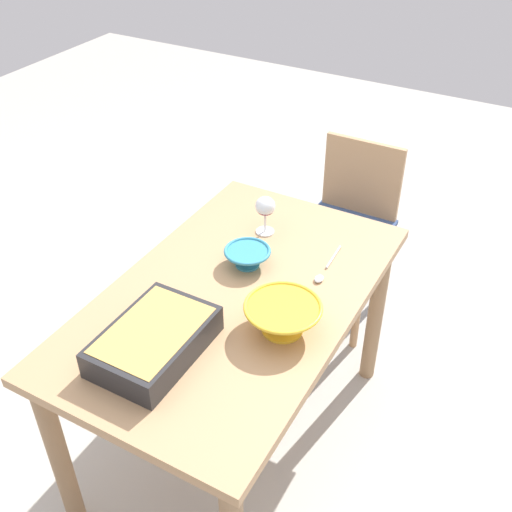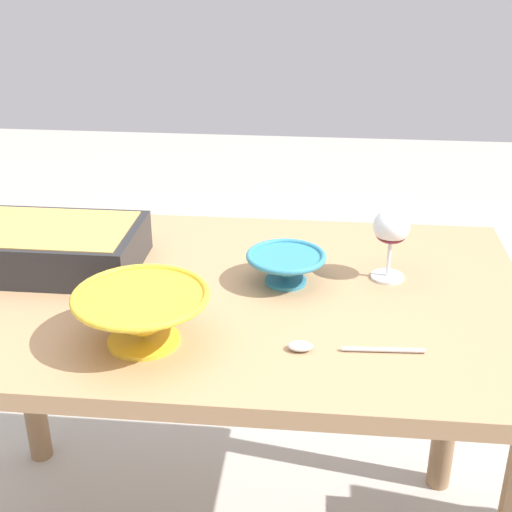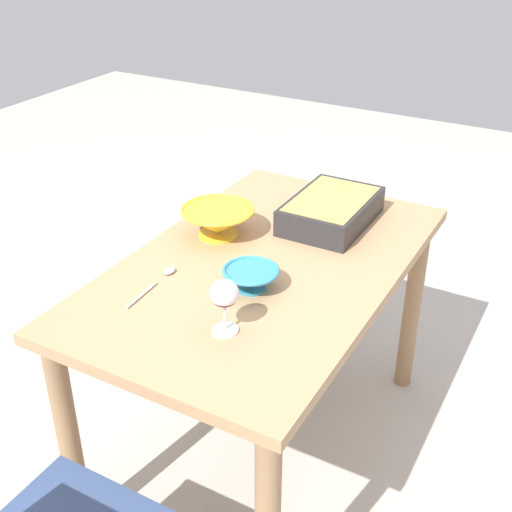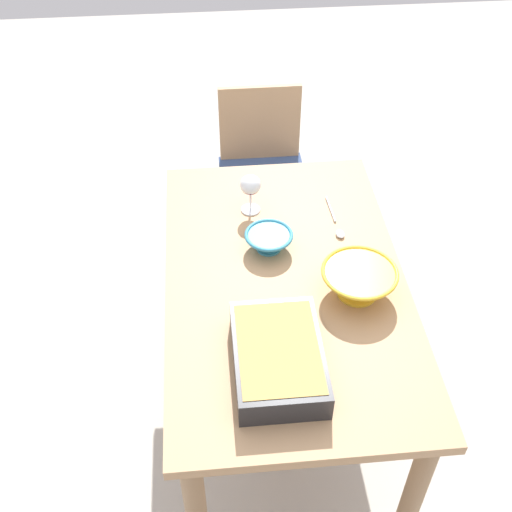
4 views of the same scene
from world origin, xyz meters
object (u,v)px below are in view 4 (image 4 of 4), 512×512
at_px(dining_table, 285,303).
at_px(small_bowl, 359,281).
at_px(chair, 262,172).
at_px(wine_glass, 250,187).
at_px(casserole_dish, 278,357).
at_px(serving_spoon, 337,225).
at_px(mixing_bowl, 269,240).

height_order(dining_table, small_bowl, small_bowl).
bearing_deg(chair, wine_glass, 170.30).
xyz_separation_m(wine_glass, small_bowl, (-0.45, -0.30, -0.05)).
bearing_deg(chair, small_bowl, -169.93).
xyz_separation_m(casserole_dish, serving_spoon, (0.59, -0.28, -0.04)).
xyz_separation_m(chair, mixing_bowl, (-0.84, 0.07, 0.33)).
bearing_deg(small_bowl, serving_spoon, 0.69).
bearing_deg(casserole_dish, serving_spoon, -25.45).
relative_size(dining_table, chair, 1.53).
xyz_separation_m(wine_glass, mixing_bowl, (-0.21, -0.04, -0.07)).
bearing_deg(dining_table, casserole_dish, 169.06).
distance_m(mixing_bowl, small_bowl, 0.35).
relative_size(chair, casserole_dish, 2.28).
relative_size(casserole_dish, mixing_bowl, 2.24).
bearing_deg(dining_table, small_bowl, -110.39).
height_order(dining_table, mixing_bowl, mixing_bowl).
relative_size(dining_table, small_bowl, 5.36).
bearing_deg(casserole_dish, mixing_bowl, -3.18).
bearing_deg(wine_glass, mixing_bowl, -168.37).
bearing_deg(serving_spoon, wine_glass, 67.62).
bearing_deg(chair, serving_spoon, -166.05).
distance_m(casserole_dish, small_bowl, 0.39).
height_order(chair, serving_spoon, chair).
relative_size(mixing_bowl, small_bowl, 0.68).
relative_size(chair, small_bowl, 3.50).
xyz_separation_m(small_bowl, serving_spoon, (0.32, 0.00, -0.05)).
xyz_separation_m(dining_table, mixing_bowl, (0.15, 0.04, 0.15)).
height_order(dining_table, casserole_dish, casserole_dish).
bearing_deg(casserole_dish, small_bowl, -46.89).
height_order(wine_glass, mixing_bowl, wine_glass).
distance_m(dining_table, serving_spoon, 0.34).
bearing_deg(small_bowl, chair, 10.07).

